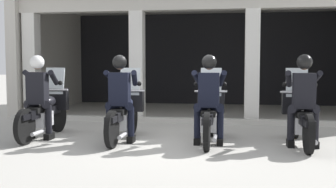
{
  "coord_description": "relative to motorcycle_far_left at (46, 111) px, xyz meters",
  "views": [
    {
      "loc": [
        1.17,
        -7.09,
        1.42
      ],
      "look_at": [
        0.0,
        0.45,
        0.85
      ],
      "focal_mm": 43.17,
      "sensor_mm": 36.0,
      "label": 1
    }
  ],
  "objects": [
    {
      "name": "kerb_strip",
      "position": [
        2.64,
        2.24,
        -0.44
      ],
      "size": [
        9.26,
        0.24,
        0.12
      ],
      "primitive_type": "cube",
      "color": "#B7B5AD",
      "rests_on": "ground"
    },
    {
      "name": "motorcycle_center_left",
      "position": [
        1.6,
        -0.05,
        0.0
      ],
      "size": [
        0.62,
        2.04,
        1.35
      ],
      "rotation": [
        0.0,
        0.0,
        -0.05
      ],
      "color": "black",
      "rests_on": "ground"
    },
    {
      "name": "motorcycle_center_right",
      "position": [
        3.2,
        -0.02,
        0.0
      ],
      "size": [
        0.62,
        2.04,
        1.35
      ],
      "rotation": [
        0.0,
        0.0,
        0.05
      ],
      "color": "black",
      "rests_on": "ground"
    },
    {
      "name": "police_officer_far_left",
      "position": [
        -0.0,
        -0.28,
        0.44
      ],
      "size": [
        0.63,
        0.61,
        1.58
      ],
      "rotation": [
        0.0,
        0.0,
        -0.1
      ],
      "color": "black",
      "rests_on": "ground"
    },
    {
      "name": "police_officer_center_right",
      "position": [
        3.2,
        -0.31,
        0.44
      ],
      "size": [
        0.63,
        0.61,
        1.58
      ],
      "rotation": [
        0.0,
        0.0,
        0.05
      ],
      "color": "black",
      "rests_on": "ground"
    },
    {
      "name": "ground_plane",
      "position": [
        2.4,
        2.71,
        -0.5
      ],
      "size": [
        80.0,
        80.0,
        0.0
      ],
      "primitive_type": "plane",
      "color": "#A8A59E"
    },
    {
      "name": "police_officer_far_right",
      "position": [
        4.79,
        -0.29,
        0.44
      ],
      "size": [
        0.63,
        0.61,
        1.58
      ],
      "rotation": [
        0.0,
        0.0,
        -0.04
      ],
      "color": "black",
      "rests_on": "ground"
    },
    {
      "name": "station_building",
      "position": [
        2.64,
        5.24,
        1.63
      ],
      "size": [
        9.76,
        4.92,
        3.35
      ],
      "color": "black",
      "rests_on": "ground"
    },
    {
      "name": "police_officer_center_left",
      "position": [
        1.6,
        -0.33,
        0.44
      ],
      "size": [
        0.63,
        0.61,
        1.58
      ],
      "rotation": [
        0.0,
        0.0,
        -0.05
      ],
      "color": "black",
      "rests_on": "ground"
    },
    {
      "name": "motorcycle_far_left",
      "position": [
        0.0,
        0.0,
        0.0
      ],
      "size": [
        0.62,
        2.04,
        1.35
      ],
      "rotation": [
        0.0,
        0.0,
        -0.1
      ],
      "color": "black",
      "rests_on": "ground"
    },
    {
      "name": "motorcycle_far_right",
      "position": [
        4.8,
        -0.0,
        0.0
      ],
      "size": [
        0.62,
        2.04,
        1.35
      ],
      "rotation": [
        0.0,
        0.0,
        -0.04
      ],
      "color": "black",
      "rests_on": "ground"
    }
  ]
}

